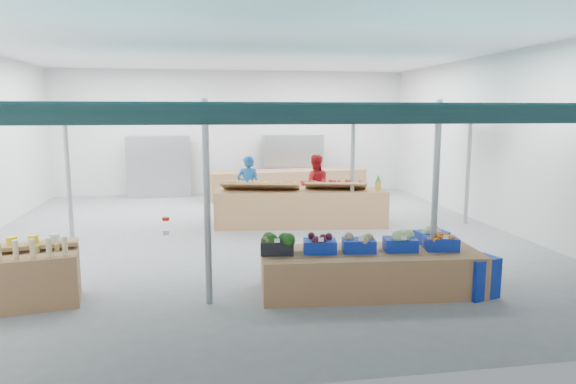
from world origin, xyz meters
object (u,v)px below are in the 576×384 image
vendor_right (315,186)px  vendor_left (248,187)px  veg_counter (370,272)px  crate_stack (480,277)px  fruit_counter (301,208)px  bottle_shelf (15,278)px

vendor_right → vendor_left: bearing=6.7°
veg_counter → crate_stack: 1.66m
veg_counter → fruit_counter: fruit_counter is taller
fruit_counter → crate_stack: (1.78, -5.33, -0.14)m
fruit_counter → bottle_shelf: bearing=-131.5°
fruit_counter → vendor_right: 1.31m
fruit_counter → vendor_right: bearing=68.0°
fruit_counter → vendor_left: 1.67m
bottle_shelf → crate_stack: bottle_shelf is taller
vendor_left → veg_counter: bearing=109.8°
fruit_counter → vendor_left: (-1.20, 1.10, 0.39)m
bottle_shelf → vendor_left: size_ratio=1.10×
crate_stack → vendor_right: 6.56m
veg_counter → vendor_right: (0.41, 5.94, 0.51)m
crate_stack → vendor_left: bearing=114.9°
bottle_shelf → veg_counter: bearing=-13.1°
bottle_shelf → fruit_counter: size_ratio=0.44×
vendor_left → crate_stack: bearing=121.5°
bottle_shelf → veg_counter: size_ratio=0.54×
fruit_counter → crate_stack: size_ratio=6.71×
crate_stack → vendor_right: (-1.18, 6.43, 0.53)m
vendor_left → vendor_right: bearing=-173.3°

